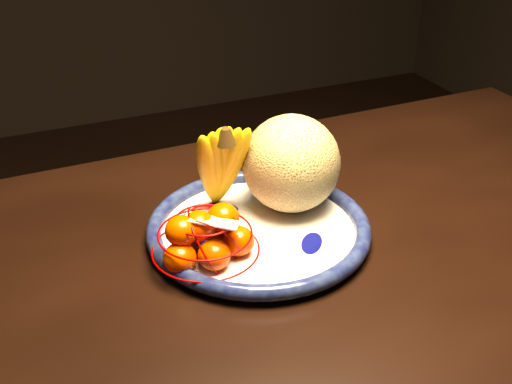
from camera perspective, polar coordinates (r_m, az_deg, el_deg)
name	(u,v)px	position (r m, az deg, el deg)	size (l,w,h in m)	color
dining_table	(287,326)	(0.91, 2.73, -11.80)	(1.51, 0.93, 0.75)	black
fruit_bowl	(259,229)	(0.93, 0.24, -3.30)	(0.33, 0.33, 0.03)	white
cantaloupe	(291,163)	(0.96, 3.15, 2.55)	(0.15, 0.15, 0.15)	olive
banana_bunch	(220,163)	(0.94, -3.22, 2.57)	(0.11, 0.10, 0.16)	#E1B40C
mandarin_bag	(205,238)	(0.86, -4.52, -4.06)	(0.16, 0.16, 0.09)	#F24500
price_tag	(211,221)	(0.84, -4.00, -2.60)	(0.07, 0.03, 0.00)	white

